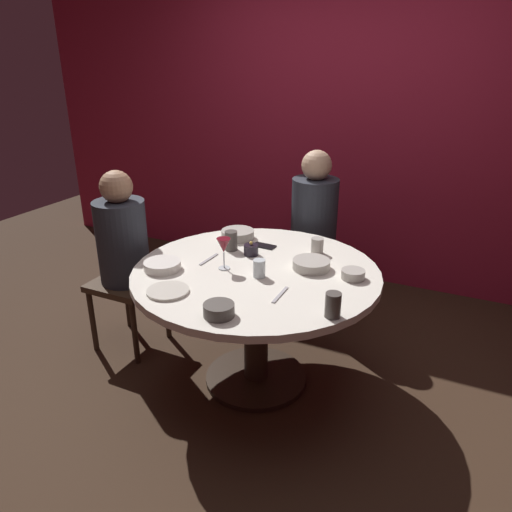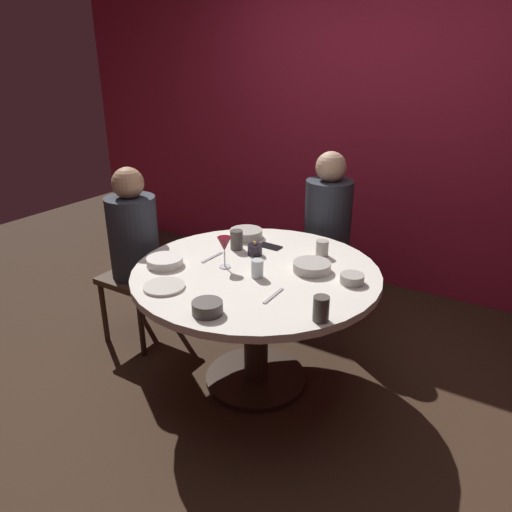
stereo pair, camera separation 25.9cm
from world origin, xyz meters
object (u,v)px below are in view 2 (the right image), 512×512
object	(u,v)px
dinner_plate	(164,287)
cell_phone	(270,246)
bowl_serving_large	(312,267)
cup_by_left_diner	(237,240)
seated_diner_back	(328,219)
wine_glass	(224,245)
candle_holder	(255,250)
cup_near_candle	(257,268)
seated_diner_left	(133,238)
dining_table	(256,294)
bowl_sauce_side	(352,279)
bowl_small_white	(165,261)
bowl_salad_center	(246,234)
bowl_rice_portion	(207,308)
cup_center_front	(321,309)
cup_by_right_diner	(322,248)

from	to	relation	value
dinner_plate	cell_phone	world-z (taller)	dinner_plate
cell_phone	bowl_serving_large	bearing A→B (deg)	66.79
bowl_serving_large	cup_by_left_diner	xyz separation A→B (m)	(-0.52, 0.05, 0.03)
seated_diner_back	wine_glass	bearing A→B (deg)	-9.11
candle_holder	cup_near_candle	world-z (taller)	cup_near_candle
dinner_plate	bowl_serving_large	world-z (taller)	bowl_serving_large
seated_diner_left	dining_table	bearing A→B (deg)	0.00
cup_by_left_diner	dinner_plate	bearing A→B (deg)	-91.46
seated_diner_back	bowl_sauce_side	xyz separation A→B (m)	(0.50, -0.83, 0.00)
bowl_small_white	dining_table	bearing A→B (deg)	25.10
seated_diner_left	seated_diner_back	world-z (taller)	seated_diner_back
bowl_serving_large	bowl_salad_center	bearing A→B (deg)	157.07
cell_phone	bowl_small_white	xyz separation A→B (m)	(-0.36, -0.55, 0.02)
wine_glass	cup_near_candle	bearing A→B (deg)	-2.89
bowl_rice_portion	dining_table	bearing A→B (deg)	97.42
bowl_sauce_side	bowl_rice_portion	world-z (taller)	bowl_rice_portion
bowl_serving_large	cup_center_front	distance (m)	0.52
cell_phone	bowl_small_white	distance (m)	0.65
bowl_small_white	cup_center_front	size ratio (longest dim) A/B	1.74
cup_by_left_diner	wine_glass	bearing A→B (deg)	-69.70
bowl_salad_center	cup_by_left_diner	distance (m)	0.20
seated_diner_back	bowl_rice_portion	size ratio (longest dim) A/B	8.61
dinner_plate	bowl_salad_center	world-z (taller)	bowl_salad_center
seated_diner_back	bowl_serving_large	world-z (taller)	seated_diner_back
seated_diner_back	candle_holder	distance (m)	0.78
seated_diner_back	dinner_plate	world-z (taller)	seated_diner_back
cup_by_right_diner	cup_center_front	world-z (taller)	cup_center_front
cup_near_candle	cup_by_left_diner	size ratio (longest dim) A/B	0.82
dinner_plate	bowl_rice_portion	xyz separation A→B (m)	(0.34, -0.09, 0.02)
seated_diner_back	wine_glass	size ratio (longest dim) A/B	6.90
wine_glass	bowl_small_white	distance (m)	0.35
cell_phone	bowl_salad_center	distance (m)	0.22
dining_table	cell_phone	world-z (taller)	cell_phone
dining_table	bowl_salad_center	bearing A→B (deg)	129.11
seated_diner_left	bowl_salad_center	bearing A→B (deg)	32.68
seated_diner_left	cup_by_left_diner	bearing A→B (deg)	16.36
seated_diner_left	cup_by_right_diner	xyz separation A→B (m)	(1.14, 0.37, 0.04)
seated_diner_back	bowl_sauce_side	world-z (taller)	seated_diner_back
bowl_salad_center	seated_diner_left	bearing A→B (deg)	-147.32
candle_holder	bowl_rice_portion	world-z (taller)	candle_holder
candle_holder	dinner_plate	xyz separation A→B (m)	(-0.16, -0.61, -0.03)
dinner_plate	cup_center_front	distance (m)	0.81
seated_diner_back	cup_by_right_diner	world-z (taller)	seated_diner_back
seated_diner_left	cup_center_front	bearing A→B (deg)	-12.15
dinner_plate	cup_by_right_diner	distance (m)	0.94
cup_center_front	bowl_salad_center	bearing A→B (deg)	140.32
candle_holder	bowl_rice_portion	distance (m)	0.72
wine_glass	dinner_plate	bearing A→B (deg)	-106.80
wine_glass	cup_near_candle	size ratio (longest dim) A/B	1.84
bowl_rice_portion	wine_glass	bearing A→B (deg)	116.57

